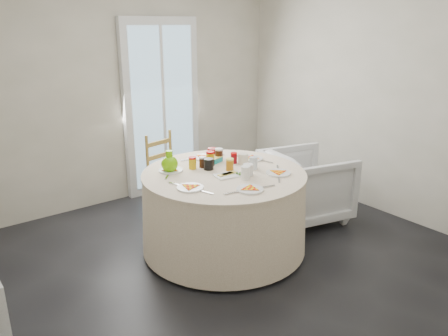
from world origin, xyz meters
TOP-DOWN VIEW (x-y plane):
  - floor at (0.00, 0.00)m, footprint 4.00×4.00m
  - wall_back at (0.00, 2.00)m, footprint 4.00×0.02m
  - wall_right at (2.00, 0.00)m, footprint 0.02×4.00m
  - glass_door at (0.40, 1.95)m, footprint 1.00×0.08m
  - table at (0.05, 0.26)m, footprint 1.51×1.51m
  - wooden_chair at (0.10, 1.31)m, footprint 0.47×0.45m
  - armchair at (1.16, 0.26)m, footprint 0.92×0.95m
  - place_settings at (0.05, 0.26)m, footprint 1.41×1.41m
  - jar_cluster at (0.08, 0.46)m, footprint 0.50×0.32m
  - butter_tub at (0.16, 0.55)m, footprint 0.16×0.14m
  - green_pitcher at (-0.33, 0.56)m, footprint 0.17×0.17m
  - cheese_platter at (0.02, 0.16)m, footprint 0.26×0.19m
  - mugs_glasses at (0.17, 0.29)m, footprint 0.85×0.85m

SIDE VIEW (x-z plane):
  - floor at x=0.00m, z-range 0.00..0.00m
  - table at x=0.05m, z-range -0.01..0.76m
  - armchair at x=1.16m, z-range -0.02..0.80m
  - wooden_chair at x=0.10m, z-range 0.02..0.92m
  - place_settings at x=0.05m, z-range 0.76..0.78m
  - cheese_platter at x=0.02m, z-range 0.76..0.79m
  - butter_tub at x=0.16m, z-range 0.76..0.81m
  - mugs_glasses at x=0.17m, z-range 0.75..0.87m
  - jar_cluster at x=0.08m, z-range 0.75..0.89m
  - green_pitcher at x=-0.33m, z-range 0.77..0.97m
  - glass_door at x=0.40m, z-range 0.00..2.10m
  - wall_back at x=0.00m, z-range 0.00..2.60m
  - wall_right at x=2.00m, z-range 0.00..2.60m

